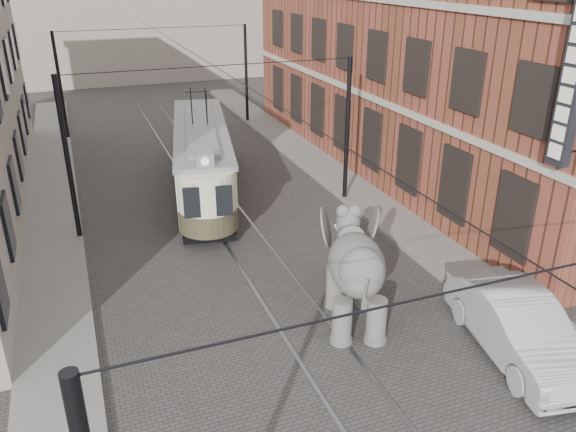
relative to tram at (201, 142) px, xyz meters
name	(u,v)px	position (x,y,z in m)	size (l,w,h in m)	color
ground	(279,290)	(0.17, -9.26, -2.22)	(120.00, 120.00, 0.00)	#3F3C3A
tram_rails	(279,289)	(0.17, -9.26, -2.21)	(1.54, 80.00, 0.02)	slate
sidewalk_right	(442,255)	(6.17, -9.26, -2.15)	(2.00, 60.00, 0.15)	slate
sidewalk_left	(56,332)	(-6.33, -9.26, -2.15)	(2.00, 60.00, 0.15)	slate
brick_building	(433,41)	(11.17, -0.26, 3.78)	(8.00, 26.00, 12.00)	brown
catenary	(226,153)	(-0.03, -4.26, 0.78)	(11.00, 30.20, 6.00)	black
tram	(201,142)	(0.00, 0.00, 0.00)	(2.31, 11.19, 4.44)	beige
elephant	(356,278)	(1.55, -11.66, -0.79)	(2.57, 4.67, 2.86)	#64615D
parked_car	(518,326)	(4.80, -14.41, -1.39)	(1.77, 5.03, 1.66)	#A8A8AD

